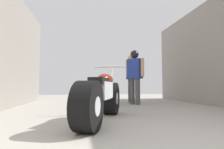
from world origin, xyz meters
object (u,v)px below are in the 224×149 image
object	(u,v)px
motorcycle_maroon_cruiser	(101,97)
motorcycle_black_naked	(97,93)
mechanic_with_helmet	(135,72)
mechanic_in_blue	(131,75)

from	to	relation	value
motorcycle_maroon_cruiser	motorcycle_black_naked	size ratio (longest dim) A/B	1.12
motorcycle_maroon_cruiser	motorcycle_black_naked	xyz separation A→B (m)	(0.16, 2.97, -0.05)
motorcycle_black_naked	mechanic_with_helmet	size ratio (longest dim) A/B	1.08
mechanic_in_blue	motorcycle_black_naked	bearing A→B (deg)	-166.86
motorcycle_maroon_cruiser	mechanic_with_helmet	size ratio (longest dim) A/B	1.21
motorcycle_maroon_cruiser	mechanic_with_helmet	world-z (taller)	mechanic_with_helmet
motorcycle_maroon_cruiser	mechanic_with_helmet	xyz separation A→B (m)	(1.32, 2.55, 0.63)
motorcycle_maroon_cruiser	mechanic_in_blue	distance (m)	3.59
motorcycle_black_naked	mechanic_in_blue	bearing A→B (deg)	13.14
mechanic_with_helmet	motorcycle_black_naked	bearing A→B (deg)	159.73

